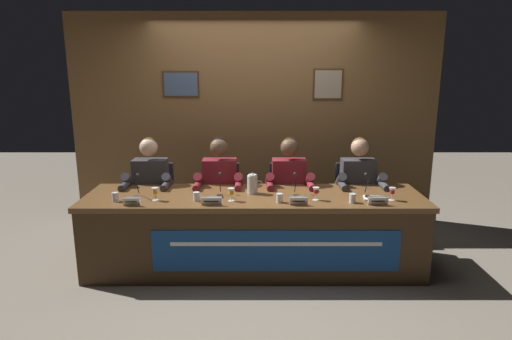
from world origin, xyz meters
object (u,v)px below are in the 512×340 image
Objects in this scene: conference_table at (256,222)px; water_cup_center_left at (198,197)px; chair_center_left at (223,206)px; juice_glass_far_left at (157,192)px; microphone_far_left at (138,190)px; microphone_far_right at (369,189)px; panelist_far_right at (361,187)px; panelist_center_left at (221,187)px; nameplate_center_left at (213,201)px; chair_far_right at (356,206)px; nameplate_far_right at (380,201)px; document_stack_far_right at (377,198)px; nameplate_far_left at (134,201)px; panelist_center_right at (291,187)px; juice_glass_center_right at (318,191)px; nameplate_center_right at (300,201)px; juice_glass_center_left at (233,192)px; chair_center_right at (289,206)px; water_cup_far_right at (354,199)px; microphone_center_left at (222,188)px; water_pitcher_central at (254,184)px; juice_glass_far_right at (394,192)px; microphone_center_right at (297,189)px; water_cup_far_left at (117,197)px; water_cup_center_right at (281,199)px; chair_far_left at (157,205)px; panelist_far_left at (151,186)px.

conference_table is 38.63× the size of water_cup_center_left.
juice_glass_far_left is at bearing -124.90° from chair_center_left.
microphone_far_right is at bearing 0.51° from microphone_far_left.
panelist_center_left is at bearing 180.00° from panelist_far_right.
chair_far_right is at bearing 31.59° from nameplate_center_left.
nameplate_far_right is 0.76× the size of document_stack_far_right.
nameplate_far_left is 1.65m from panelist_center_right.
juice_glass_center_right is at bearing 165.09° from nameplate_far_right.
juice_glass_center_right reaches higher than nameplate_center_right.
panelist_center_left reaches higher than juice_glass_center_left.
nameplate_center_right is 0.13× the size of panelist_far_right.
chair_center_right is 10.76× the size of water_cup_far_right.
microphone_center_left reaches higher than water_pitcher_central.
nameplate_center_left is 1.80m from chair_far_right.
chair_center_right is 1.26m from juice_glass_far_right.
microphone_far_left is at bearing -137.62° from chair_center_left.
document_stack_far_right is (1.47, -0.09, -0.07)m from microphone_center_left.
chair_center_right is 0.79m from water_pitcher_central.
microphone_center_right reaches higher than juice_glass_center_right.
chair_center_right reaches higher than juice_glass_far_right.
juice_glass_center_left reaches higher than nameplate_far_right.
water_cup_far_left is at bearing -175.85° from conference_table.
water_cup_center_right is at bearing 3.86° from nameplate_far_left.
juice_glass_center_left reaches higher than nameplate_far_left.
microphone_far_right reaches higher than chair_center_left.
juice_glass_far_left is at bearing 40.14° from nameplate_far_left.
water_cup_far_right is (2.02, -0.85, 0.34)m from chair_far_left.
nameplate_center_right is (0.94, -0.12, 0.00)m from water_cup_center_left.
water_cup_center_right is 0.07× the size of panelist_far_right.
conference_table is 2.64× the size of panelist_center_right.
panelist_center_left is at bearing 180.00° from panelist_center_right.
nameplate_far_left is 0.83m from microphone_center_left.
water_pitcher_central is (0.52, 0.25, 0.06)m from water_cup_center_left.
microphone_center_right reaches higher than document_stack_far_right.
chair_center_right is 0.92m from water_cup_center_right.
microphone_center_left is 1.74× the size of juice_glass_center_right.
nameplate_far_left is 0.16× the size of chair_center_left.
panelist_center_right reaches higher than nameplate_center_left.
chair_far_right is 0.80m from document_stack_far_right.
document_stack_far_right is (0.75, -0.09, -0.07)m from microphone_center_right.
panelist_center_right is (1.47, 0.74, -0.07)m from nameplate_far_left.
conference_table is 17.61× the size of nameplate_center_left.
microphone_far_right is (1.46, -0.66, 0.38)m from chair_center_left.
juice_glass_center_right is (0.95, -0.77, 0.39)m from chair_center_left.
panelist_far_left is 5.74× the size of microphone_far_right.
microphone_far_left is (-1.13, 0.04, 0.31)m from conference_table.
water_cup_far_right reaches higher than document_stack_far_right.
microphone_center_left is 1.41m from microphone_far_right.
panelist_far_left reaches higher than microphone_center_left.
microphone_far_left is at bearing 174.03° from nameplate_far_right.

